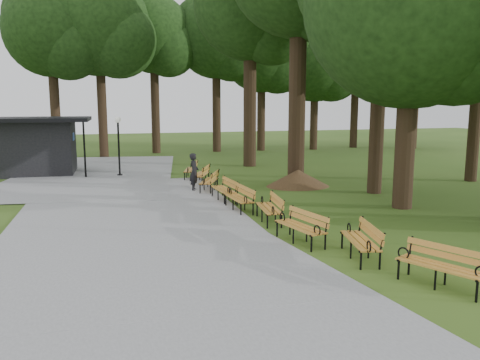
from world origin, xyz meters
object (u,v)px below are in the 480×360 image
object	(u,v)px
kiosk	(38,146)
bench_3	(269,208)
bench_8	(191,170)
lawn_tree_1	(382,16)
bench_1	(360,241)
lawn_tree_4	(250,5)
dirt_mound	(298,178)
lamp_post	(118,133)
bench_5	(223,190)
bench_6	(209,181)
bench_0	(441,267)
bench_7	(201,174)
person	(194,172)
bench_4	(239,198)
bench_2	(300,227)

from	to	relation	value
kiosk	bench_3	bearing A→B (deg)	-56.41
bench_8	lawn_tree_1	distance (m)	11.39
bench_1	lawn_tree_4	size ratio (longest dim) A/B	0.15
dirt_mound	bench_3	size ratio (longest dim) A/B	1.29
lawn_tree_4	lamp_post	bearing A→B (deg)	-165.76
bench_5	bench_6	xyz separation A→B (m)	(-0.05, 2.23, 0.00)
lawn_tree_1	lawn_tree_4	size ratio (longest dim) A/B	0.81
bench_5	lawn_tree_1	xyz separation A→B (m)	(6.57, -0.24, 6.81)
bench_0	bench_8	world-z (taller)	same
kiosk	lamp_post	xyz separation A→B (m)	(4.12, -2.12, 0.72)
bench_6	bench_7	xyz separation A→B (m)	(0.08, 2.03, 0.00)
bench_1	bench_6	size ratio (longest dim) A/B	1.00
bench_1	bench_7	bearing A→B (deg)	-159.81
lawn_tree_4	dirt_mound	bearing A→B (deg)	-91.32
lawn_tree_1	bench_1	bearing A→B (deg)	-124.52
person	lawn_tree_1	world-z (taller)	lawn_tree_1
lawn_tree_1	bench_4	bearing A→B (deg)	-165.86
lamp_post	bench_3	xyz separation A→B (m)	(4.01, -11.56, -1.79)
bench_0	bench_1	world-z (taller)	same
lamp_post	bench_1	bearing A→B (deg)	-72.84
bench_0	lamp_post	bearing A→B (deg)	171.99
bench_4	bench_6	bearing A→B (deg)	178.87
lamp_post	bench_5	world-z (taller)	lamp_post
bench_1	bench_2	world-z (taller)	same
bench_5	bench_8	size ratio (longest dim) A/B	1.00
bench_7	person	bearing A→B (deg)	2.73
bench_2	bench_4	bearing A→B (deg)	174.86
bench_3	bench_7	xyz separation A→B (m)	(-0.46, 7.97, 0.00)
dirt_mound	bench_0	bearing A→B (deg)	-100.19
lawn_tree_4	bench_4	bearing A→B (deg)	-109.91
person	bench_2	distance (m)	8.77
bench_4	lawn_tree_4	distance (m)	15.35
lawn_tree_4	kiosk	bearing A→B (deg)	179.31
dirt_mound	bench_6	xyz separation A→B (m)	(-4.17, 0.03, 0.05)
lawn_tree_4	lawn_tree_1	bearing A→B (deg)	-77.26
kiosk	person	bearing A→B (deg)	-44.01
person	lawn_tree_1	size ratio (longest dim) A/B	0.16
bench_1	bench_4	distance (m)	6.10
bench_5	bench_3	bearing A→B (deg)	5.25
bench_0	bench_2	xyz separation A→B (m)	(-1.44, 3.83, 0.00)
bench_1	bench_3	xyz separation A→B (m)	(-0.84, 4.13, 0.00)
dirt_mound	bench_1	world-z (taller)	bench_1
lamp_post	dirt_mound	world-z (taller)	lamp_post
kiosk	lamp_post	world-z (taller)	lamp_post
kiosk	bench_0	world-z (taller)	kiosk
bench_5	bench_4	bearing A→B (deg)	-0.65
bench_4	lawn_tree_1	world-z (taller)	lawn_tree_1
bench_3	person	bearing A→B (deg)	-161.58
kiosk	lawn_tree_1	distance (m)	18.40
bench_4	bench_7	size ratio (longest dim) A/B	1.00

